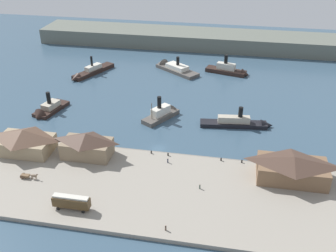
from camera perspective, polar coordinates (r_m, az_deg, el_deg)
The scene contains 22 objects.
ground_plane at distance 127.58m, azimuth -1.41°, elevation -3.29°, with size 320.00×320.00×0.00m, color #385166.
quay_promenade at distance 109.79m, azimuth -3.81°, elevation -9.09°, with size 110.00×36.00×1.20m, color gray.
seawall_edge at distance 124.36m, azimuth -1.75°, elevation -3.97°, with size 110.00×0.80×1.00m, color slate.
ferry_shed_central_terminal at distance 129.91m, azimuth -20.20°, elevation -1.99°, with size 17.29×10.83×7.72m.
ferry_shed_east_terminal at distance 122.21m, azimuth -11.76°, elevation -2.68°, with size 15.15×8.63×7.92m.
ferry_shed_west_terminal at distance 115.33m, azimuth 17.68°, elevation -5.83°, with size 19.59×11.01×7.43m.
street_tram at distance 103.67m, azimuth -13.92°, elevation -10.63°, with size 9.67×2.45×4.03m.
horse_cart at distance 118.52m, azimuth -19.63°, elevation -6.83°, with size 5.43×1.39×1.87m.
pedestrian_at_waters_edge at distance 108.51m, azimuth 4.65°, elevation -8.79°, with size 0.37×0.37×1.51m.
pedestrian_walking_west at distance 118.29m, azimuth -0.04°, elevation -5.06°, with size 0.39×0.39×1.58m.
pedestrian_walking_east at distance 96.17m, azimuth -0.34°, elevation -14.63°, with size 0.39×0.39×1.59m.
mooring_post_west at distance 120.51m, azimuth 10.71°, elevation -5.09°, with size 0.44×0.44×0.90m, color black.
mooring_post_center_east at distance 121.61m, azimuth 0.00°, elevation -4.16°, with size 0.44×0.44×0.90m, color black.
mooring_post_center_west at distance 120.41m, azimuth 7.75°, elevation -4.84°, with size 0.44×0.44×0.90m, color black.
mooring_post_east at distance 122.80m, azimuth -2.45°, elevation -3.82°, with size 0.44×0.44×0.90m, color black.
ferry_moored_east at distance 155.87m, azimuth -17.19°, elevation 2.23°, with size 9.62×17.24×10.05m.
ferry_departing_north at distance 188.19m, azimuth -11.38°, elevation 7.69°, with size 15.01×25.12×9.73m.
ferry_moored_west at distance 145.70m, azimuth -0.63°, elevation 1.90°, with size 12.99×16.89×10.61m.
ferry_near_quay at distance 142.10m, azimuth 10.63°, elevation 0.44°, with size 26.18×7.32×8.83m.
ferry_outer_harbor at distance 188.08m, azimuth 9.04°, elevation 8.00°, with size 21.24×10.20×10.35m.
ferry_mid_harbor at distance 190.49m, azimuth 0.62°, elevation 8.53°, with size 24.14×20.02×9.86m.
far_headland at distance 225.78m, azimuth 4.50°, elevation 12.51°, with size 180.00×24.00×8.00m, color #60665B.
Camera 1 is at (23.03, -105.13, 68.52)m, focal length 41.82 mm.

